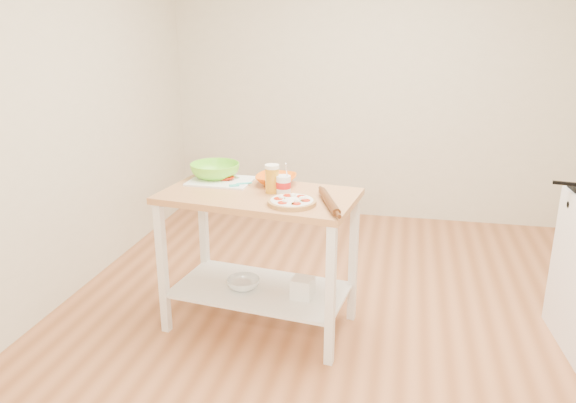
# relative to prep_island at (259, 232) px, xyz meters

# --- Properties ---
(room_shell) EXTENTS (4.04, 4.54, 2.74)m
(room_shell) POSITION_rel_prep_island_xyz_m (0.56, 0.07, 0.70)
(room_shell) COLOR #B56E43
(room_shell) RESTS_ON ground
(prep_island) EXTENTS (1.24, 0.79, 0.90)m
(prep_island) POSITION_rel_prep_island_xyz_m (0.00, 0.00, 0.00)
(prep_island) COLOR tan
(prep_island) RESTS_ON ground
(pizza) EXTENTS (0.28, 0.28, 0.04)m
(pizza) POSITION_rel_prep_island_xyz_m (0.24, -0.17, 0.27)
(pizza) COLOR tan
(pizza) RESTS_ON prep_island
(cutting_board) EXTENTS (0.41, 0.31, 0.04)m
(cutting_board) POSITION_rel_prep_island_xyz_m (-0.30, 0.19, 0.26)
(cutting_board) COLOR white
(cutting_board) RESTS_ON prep_island
(spatula) EXTENTS (0.13, 0.11, 0.01)m
(spatula) POSITION_rel_prep_island_xyz_m (-0.15, 0.10, 0.27)
(spatula) COLOR #35C3B6
(spatula) RESTS_ON cutting_board
(knife) EXTENTS (0.26, 0.11, 0.01)m
(knife) POSITION_rel_prep_island_xyz_m (-0.36, 0.31, 0.27)
(knife) COLOR silver
(knife) RESTS_ON cutting_board
(orange_bowl) EXTENTS (0.26, 0.26, 0.06)m
(orange_bowl) POSITION_rel_prep_island_xyz_m (0.06, 0.20, 0.28)
(orange_bowl) COLOR #EF6009
(orange_bowl) RESTS_ON prep_island
(green_bowl) EXTENTS (0.37, 0.37, 0.10)m
(green_bowl) POSITION_rel_prep_island_xyz_m (-0.37, 0.26, 0.30)
(green_bowl) COLOR #74DF2C
(green_bowl) RESTS_ON prep_island
(beer_pint) EXTENTS (0.09, 0.09, 0.17)m
(beer_pint) POSITION_rel_prep_island_xyz_m (0.08, 0.03, 0.34)
(beer_pint) COLOR orange
(beer_pint) RESTS_ON prep_island
(yogurt_tub) EXTENTS (0.09, 0.09, 0.19)m
(yogurt_tub) POSITION_rel_prep_island_xyz_m (0.15, 0.03, 0.31)
(yogurt_tub) COLOR white
(yogurt_tub) RESTS_ON prep_island
(rolling_pin) EXTENTS (0.18, 0.40, 0.05)m
(rolling_pin) POSITION_rel_prep_island_xyz_m (0.45, -0.15, 0.27)
(rolling_pin) COLOR #582E14
(rolling_pin) RESTS_ON prep_island
(shelf_glass_bowl) EXTENTS (0.27, 0.27, 0.07)m
(shelf_glass_bowl) POSITION_rel_prep_island_xyz_m (-0.11, -0.02, -0.36)
(shelf_glass_bowl) COLOR silver
(shelf_glass_bowl) RESTS_ON prep_island
(shelf_bin) EXTENTS (0.14, 0.14, 0.13)m
(shelf_bin) POSITION_rel_prep_island_xyz_m (0.29, -0.06, -0.33)
(shelf_bin) COLOR white
(shelf_bin) RESTS_ON prep_island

